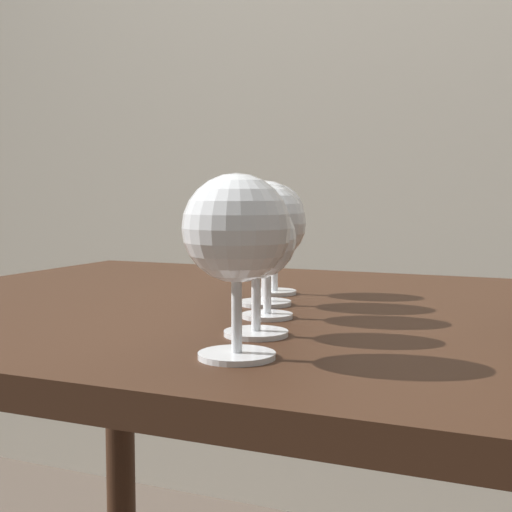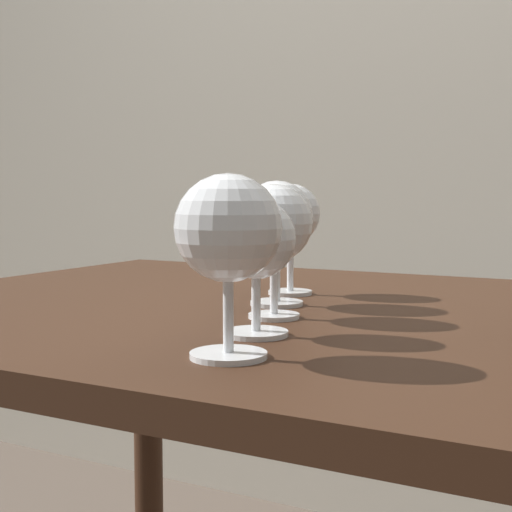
{
  "view_description": "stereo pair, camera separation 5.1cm",
  "coord_description": "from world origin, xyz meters",
  "px_view_note": "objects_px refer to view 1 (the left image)",
  "views": [
    {
      "loc": [
        0.27,
        -0.83,
        0.92
      ],
      "look_at": [
        -0.02,
        -0.19,
        0.86
      ],
      "focal_mm": 51.53,
      "sensor_mm": 36.0,
      "label": 1
    },
    {
      "loc": [
        0.31,
        -0.8,
        0.92
      ],
      "look_at": [
        -0.02,
        -0.19,
        0.86
      ],
      "focal_mm": 51.53,
      "sensor_mm": 36.0,
      "label": 2
    }
  ],
  "objects_px": {
    "wine_glass_rose": "(236,231)",
    "wine_glass_cabernet": "(256,242)",
    "wine_glass_merlot": "(265,219)",
    "wine_glass_port": "(275,217)",
    "wine_glass_pinot": "(267,225)"
  },
  "relations": [
    {
      "from": "wine_glass_rose",
      "to": "wine_glass_port",
      "type": "xyz_separation_m",
      "value": [
        -0.12,
        0.37,
        -0.0
      ]
    },
    {
      "from": "wine_glass_rose",
      "to": "wine_glass_pinot",
      "type": "relative_size",
      "value": 1.05
    },
    {
      "from": "wine_glass_merlot",
      "to": "wine_glass_port",
      "type": "xyz_separation_m",
      "value": [
        -0.03,
        0.09,
        -0.0
      ]
    },
    {
      "from": "wine_glass_port",
      "to": "wine_glass_rose",
      "type": "bearing_deg",
      "value": -72.12
    },
    {
      "from": "wine_glass_cabernet",
      "to": "wine_glass_port",
      "type": "xyz_separation_m",
      "value": [
        -0.09,
        0.27,
        0.01
      ]
    },
    {
      "from": "wine_glass_pinot",
      "to": "wine_glass_port",
      "type": "xyz_separation_m",
      "value": [
        -0.07,
        0.18,
        0.0
      ]
    },
    {
      "from": "wine_glass_rose",
      "to": "wine_glass_merlot",
      "type": "relative_size",
      "value": 1.01
    },
    {
      "from": "wine_glass_port",
      "to": "wine_glass_merlot",
      "type": "bearing_deg",
      "value": -74.24
    },
    {
      "from": "wine_glass_rose",
      "to": "wine_glass_cabernet",
      "type": "bearing_deg",
      "value": 104.47
    },
    {
      "from": "wine_glass_pinot",
      "to": "wine_glass_merlot",
      "type": "relative_size",
      "value": 0.97
    },
    {
      "from": "wine_glass_cabernet",
      "to": "wine_glass_pinot",
      "type": "xyz_separation_m",
      "value": [
        -0.03,
        0.1,
        0.01
      ]
    },
    {
      "from": "wine_glass_pinot",
      "to": "wine_glass_rose",
      "type": "bearing_deg",
      "value": -74.26
    },
    {
      "from": "wine_glass_merlot",
      "to": "wine_glass_port",
      "type": "bearing_deg",
      "value": 105.76
    },
    {
      "from": "wine_glass_cabernet",
      "to": "wine_glass_merlot",
      "type": "xyz_separation_m",
      "value": [
        -0.07,
        0.18,
        0.01
      ]
    },
    {
      "from": "wine_glass_rose",
      "to": "wine_glass_merlot",
      "type": "distance_m",
      "value": 0.29
    }
  ]
}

